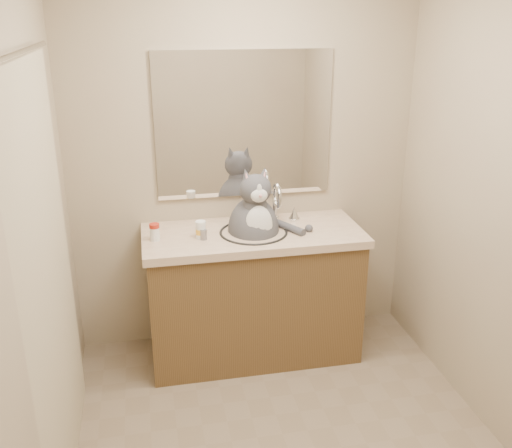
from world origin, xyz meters
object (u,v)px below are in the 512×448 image
Objects in this scene: pill_bottle_redcap at (155,232)px; pill_bottle_orange at (201,230)px; grey_canister at (204,234)px; cat at (254,225)px.

pill_bottle_orange is (0.27, -0.02, -0.00)m from pill_bottle_redcap.
grey_canister is at bearing -64.39° from pill_bottle_orange.
grey_canister is (0.28, -0.04, -0.02)m from pill_bottle_redcap.
pill_bottle_orange reaches higher than pill_bottle_redcap.
cat is 0.33m from pill_bottle_orange.
grey_canister is at bearing -172.18° from cat.
cat is at bearing 12.26° from grey_canister.
pill_bottle_orange is at bearing 115.61° from grey_canister.
cat is 5.89× the size of pill_bottle_orange.
grey_canister is at bearing -8.96° from pill_bottle_redcap.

